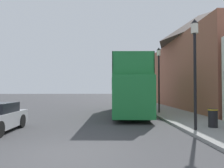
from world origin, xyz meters
TOP-DOWN VIEW (x-y plane):
  - ground_plane at (0.00, 21.00)m, footprint 144.00×144.00m
  - sidewalk at (6.73, 18.00)m, footprint 3.33×108.00m
  - brick_terrace_rear at (11.40, 16.35)m, footprint 6.00×19.27m
  - tour_bus at (3.20, 10.77)m, footprint 2.91×10.35m
  - parked_car_ahead_of_bus at (3.97, 19.38)m, footprint 1.88×4.53m
  - lamp_post_nearest at (5.49, 3.23)m, footprint 0.35×0.35m
  - lamp_post_second at (5.70, 10.80)m, footprint 0.35×0.35m
  - lamp_post_third at (5.69, 18.36)m, footprint 0.35×0.35m
  - litter_bin at (6.63, 3.88)m, footprint 0.48×0.48m

SIDE VIEW (x-z plane):
  - ground_plane at x=0.00m, z-range 0.00..0.00m
  - sidewalk at x=6.73m, z-range 0.00..0.14m
  - litter_bin at x=6.63m, z-range 0.17..1.07m
  - parked_car_ahead_of_bus at x=3.97m, z-range -0.04..1.36m
  - tour_bus at x=3.20m, z-range -0.26..3.97m
  - lamp_post_third at x=5.69m, z-range 1.00..5.45m
  - lamp_post_nearest at x=5.49m, z-range 1.08..6.19m
  - lamp_post_second at x=5.70m, z-range 1.09..6.34m
  - brick_terrace_rear at x=11.40m, z-range 0.00..9.97m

